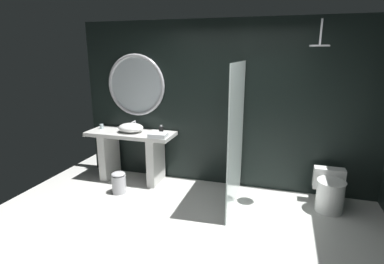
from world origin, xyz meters
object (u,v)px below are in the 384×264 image
object	(u,v)px
tumbler_cup	(102,126)
waste_bin	(119,182)
soap_dispenser	(161,130)
round_wall_mirror	(136,85)
rain_shower_head	(320,44)
vessel_sink	(131,128)
toilet	(330,191)
folded_hand_towel	(158,135)

from	to	relation	value
tumbler_cup	waste_bin	bearing A→B (deg)	-42.90
soap_dispenser	round_wall_mirror	distance (m)	0.91
rain_shower_head	waste_bin	distance (m)	3.40
vessel_sink	soap_dispenser	bearing A→B (deg)	-0.72
rain_shower_head	toilet	xyz separation A→B (m)	(0.33, 0.08, -1.94)
vessel_sink	soap_dispenser	world-z (taller)	vessel_sink
tumbler_cup	soap_dispenser	bearing A→B (deg)	-3.28
soap_dispenser	round_wall_mirror	xyz separation A→B (m)	(-0.55, 0.28, 0.67)
soap_dispenser	folded_hand_towel	bearing A→B (deg)	-85.73
tumbler_cup	waste_bin	distance (m)	1.10
waste_bin	folded_hand_towel	size ratio (longest dim) A/B	1.25
round_wall_mirror	toilet	size ratio (longest dim) A/B	1.86
round_wall_mirror	rain_shower_head	world-z (taller)	rain_shower_head
tumbler_cup	rain_shower_head	world-z (taller)	rain_shower_head
rain_shower_head	round_wall_mirror	bearing A→B (deg)	170.63
rain_shower_head	folded_hand_towel	world-z (taller)	rain_shower_head
tumbler_cup	toilet	size ratio (longest dim) A/B	0.15
round_wall_mirror	folded_hand_towel	bearing A→B (deg)	-38.03
tumbler_cup	rain_shower_head	xyz separation A→B (m)	(3.32, -0.24, 1.33)
vessel_sink	rain_shower_head	distance (m)	3.03
tumbler_cup	folded_hand_towel	world-z (taller)	tumbler_cup
vessel_sink	waste_bin	xyz separation A→B (m)	(0.02, -0.51, -0.74)
tumbler_cup	folded_hand_towel	xyz separation A→B (m)	(1.14, -0.22, -0.01)
waste_bin	folded_hand_towel	distance (m)	0.94
soap_dispenser	round_wall_mirror	bearing A→B (deg)	152.98
soap_dispenser	waste_bin	world-z (taller)	soap_dispenser
tumbler_cup	round_wall_mirror	distance (m)	0.93
folded_hand_towel	round_wall_mirror	bearing A→B (deg)	141.97
rain_shower_head	tumbler_cup	bearing A→B (deg)	175.93
soap_dispenser	toilet	xyz separation A→B (m)	(2.52, -0.09, -0.65)
soap_dispenser	toilet	bearing A→B (deg)	-2.11
folded_hand_towel	waste_bin	bearing A→B (deg)	-146.75
vessel_sink	round_wall_mirror	world-z (taller)	round_wall_mirror
rain_shower_head	toilet	size ratio (longest dim) A/B	0.59
waste_bin	round_wall_mirror	bearing A→B (deg)	92.70
tumbler_cup	round_wall_mirror	size ratio (longest dim) A/B	0.08
folded_hand_towel	tumbler_cup	bearing A→B (deg)	168.87
soap_dispenser	waste_bin	size ratio (longest dim) A/B	0.46
soap_dispenser	folded_hand_towel	xyz separation A→B (m)	(0.01, -0.16, -0.04)
vessel_sink	toilet	xyz separation A→B (m)	(3.06, -0.10, -0.65)
vessel_sink	waste_bin	size ratio (longest dim) A/B	1.23
tumbler_cup	folded_hand_towel	bearing A→B (deg)	-11.13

